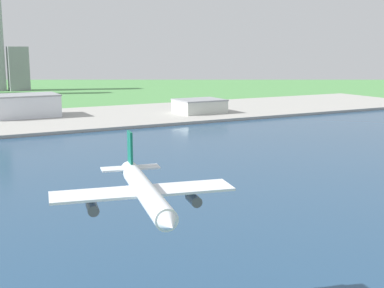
# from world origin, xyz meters

# --- Properties ---
(ground_plane) EXTENTS (2400.00, 2400.00, 0.00)m
(ground_plane) POSITION_xyz_m (0.00, 300.00, 0.00)
(ground_plane) COLOR #4E8E4B
(water_bay) EXTENTS (840.00, 360.00, 0.15)m
(water_bay) POSITION_xyz_m (0.00, 240.00, 0.07)
(water_bay) COLOR navy
(water_bay) RESTS_ON ground
(industrial_pier) EXTENTS (840.00, 140.00, 2.50)m
(industrial_pier) POSITION_xyz_m (0.00, 490.00, 1.25)
(industrial_pier) COLOR #A19F99
(industrial_pier) RESTS_ON ground
(airplane_landing) EXTENTS (36.72, 41.48, 12.87)m
(airplane_landing) POSITION_xyz_m (-27.44, 146.71, 33.01)
(airplane_landing) COLOR silver
(warehouse_main) EXTENTS (60.90, 37.90, 19.03)m
(warehouse_main) POSITION_xyz_m (12.55, 512.58, 12.04)
(warehouse_main) COLOR silver
(warehouse_main) RESTS_ON industrial_pier
(warehouse_annex) EXTENTS (41.45, 33.97, 12.23)m
(warehouse_annex) POSITION_xyz_m (160.28, 467.20, 8.64)
(warehouse_annex) COLOR silver
(warehouse_annex) RESTS_ON industrial_pier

